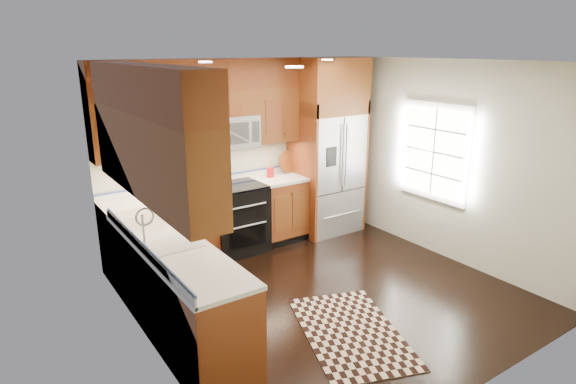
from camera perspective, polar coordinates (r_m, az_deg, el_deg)
ground at (r=5.72m, az=4.38°, el=-11.84°), size 4.00×4.00×0.00m
wall_back at (r=6.85m, az=-5.85°, el=4.60°), size 4.00×0.02×2.60m
wall_left at (r=4.32m, az=-16.55°, el=-3.35°), size 0.02×4.00×2.60m
wall_right at (r=6.63m, az=18.34°, el=3.42°), size 0.02×4.00×2.60m
window at (r=6.71m, az=16.96°, el=4.57°), size 0.04×1.10×1.30m
base_cabinets at (r=5.66m, az=-11.27°, el=-7.39°), size 2.85×3.00×0.90m
countertop at (r=5.64m, az=-10.68°, el=-2.30°), size 2.86×3.01×0.04m
upper_cabinets at (r=5.43m, az=-12.23°, el=8.89°), size 2.85×3.00×1.15m
range at (r=6.68m, az=-6.16°, el=-3.14°), size 0.76×0.67×0.95m
microwave at (r=6.49m, az=-7.04°, el=7.12°), size 0.76×0.40×0.42m
refrigerator at (r=7.25m, az=4.67°, el=5.34°), size 0.98×0.75×2.60m
sink_faucet at (r=4.70m, az=-14.04°, el=-5.48°), size 0.54×0.44×0.37m
rug at (r=5.05m, az=7.45°, el=-16.08°), size 1.37×1.73×0.01m
knife_block at (r=6.42m, az=-10.25°, el=1.32°), size 0.14×0.16×0.28m
utensil_crock at (r=6.92m, az=-2.11°, el=2.62°), size 0.13×0.13×0.30m
cutting_board at (r=7.19m, az=0.01°, el=2.42°), size 0.38×0.38×0.02m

